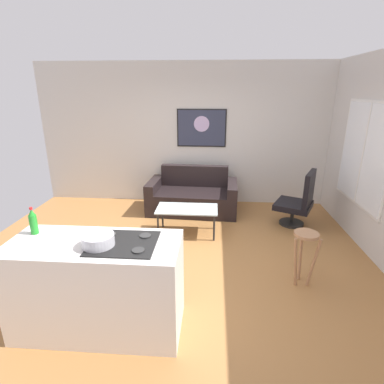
% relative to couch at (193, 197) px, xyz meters
% --- Properties ---
extents(ground, '(6.40, 6.40, 0.04)m').
position_rel_couch_xyz_m(ground, '(0.04, -1.84, -0.30)').
color(ground, '#A36E3B').
extents(back_wall, '(6.40, 0.05, 2.80)m').
position_rel_couch_xyz_m(back_wall, '(0.04, 0.59, 1.12)').
color(back_wall, silver).
rests_on(back_wall, ground).
extents(couch, '(1.74, 0.96, 0.84)m').
position_rel_couch_xyz_m(couch, '(0.00, 0.00, 0.00)').
color(couch, black).
rests_on(couch, ground).
extents(coffee_table, '(0.99, 0.52, 0.45)m').
position_rel_couch_xyz_m(coffee_table, '(-0.02, -1.03, 0.13)').
color(coffee_table, silver).
rests_on(coffee_table, ground).
extents(armchair, '(0.78, 0.80, 0.99)m').
position_rel_couch_xyz_m(armchair, '(1.88, -0.56, 0.17)').
color(armchair, black).
rests_on(armchair, ground).
extents(bar_stool, '(0.33, 0.32, 0.69)m').
position_rel_couch_xyz_m(bar_stool, '(1.50, -2.29, 0.23)').
color(bar_stool, '#A4734E').
rests_on(bar_stool, ground).
extents(kitchen_counter, '(1.60, 0.69, 0.96)m').
position_rel_couch_xyz_m(kitchen_counter, '(-0.70, -3.17, 0.19)').
color(kitchen_counter, white).
rests_on(kitchen_counter, ground).
extents(soda_bottle, '(0.07, 0.07, 0.27)m').
position_rel_couch_xyz_m(soda_bottle, '(-1.34, -3.02, 0.78)').
color(soda_bottle, '#218F28').
rests_on(soda_bottle, kitchen_counter).
extents(mixing_bowl, '(0.29, 0.29, 0.11)m').
position_rel_couch_xyz_m(mixing_bowl, '(-0.62, -3.23, 0.71)').
color(mixing_bowl, silver).
rests_on(mixing_bowl, kitchen_counter).
extents(wall_painting, '(0.98, 0.03, 0.74)m').
position_rel_couch_xyz_m(wall_painting, '(0.14, 0.54, 1.27)').
color(wall_painting, black).
extents(window, '(0.03, 1.49, 1.57)m').
position_rel_couch_xyz_m(window, '(2.63, -0.94, 1.07)').
color(window, silver).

